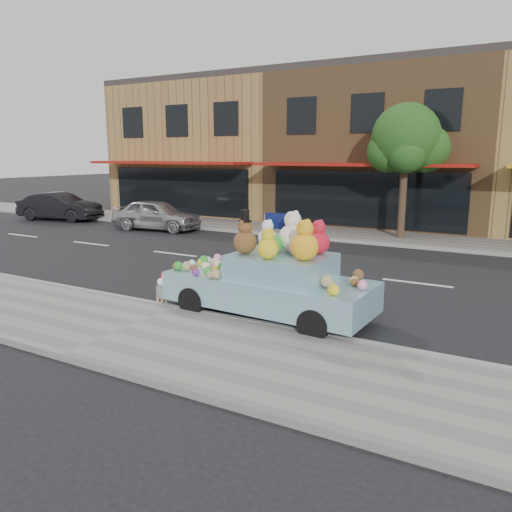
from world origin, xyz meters
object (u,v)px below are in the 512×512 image
Objects in this scene: car_dark at (60,206)px; art_car at (271,279)px; car_silver at (156,215)px; street_tree at (407,144)px.

art_car is (16.58, -8.44, 0.10)m from car_dark.
car_silver is 0.94× the size of car_dark.
street_tree is 1.30× the size of car_silver.
art_car reaches higher than car_silver.
car_silver is at bearing -103.71° from car_dark.
car_dark is at bearing -171.78° from street_tree.
street_tree reaches higher than car_dark.
street_tree is at bearing 92.14° from art_car.
car_dark is 18.60m from art_car.
car_silver is at bearing 143.38° from art_car.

